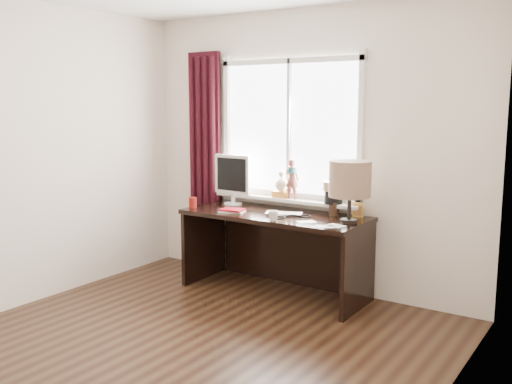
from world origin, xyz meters
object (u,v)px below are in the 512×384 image
Objects in this scene: red_cup at (193,203)px; table_lamp at (350,180)px; mug at (273,216)px; desk at (280,237)px; laptop at (284,214)px; monitor at (233,177)px.

table_lamp is (1.53, 0.20, 0.31)m from red_cup.
mug is 0.52m from desk.
mug is at bearing -100.95° from laptop.
mug is 0.98× the size of red_cup.
laptop is 0.77m from monitor.
laptop is 0.94m from red_cup.
laptop is at bearing 10.03° from red_cup.
laptop is 3.34× the size of red_cup.
monitor is at bearing 143.75° from laptop.
monitor is (-0.58, 0.06, 0.52)m from desk.
laptop is 3.40× the size of mug.
table_lamp reaches higher than red_cup.
monitor reaches higher than red_cup.
desk is 0.96m from table_lamp.
red_cup is 0.20× the size of monitor.
laptop is 0.71m from table_lamp.
laptop is at bearing -46.84° from desk.
laptop is 0.31m from desk.
laptop reaches higher than desk.
desk is (0.80, 0.29, -0.29)m from red_cup.
desk is at bearing 20.07° from red_cup.
red_cup is 0.90m from desk.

